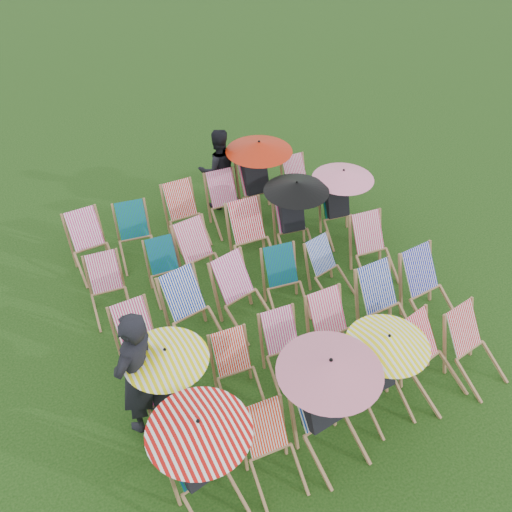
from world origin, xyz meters
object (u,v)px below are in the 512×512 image
deckchair_29 (300,182)px  person_rear (218,169)px  person_left (137,373)px  deckchair_5 (476,349)px  deckchair_0 (204,464)px

deckchair_29 → person_rear: bearing=159.7°
person_left → deckchair_5: bearing=126.4°
deckchair_0 → deckchair_5: 3.96m
deckchair_0 → person_left: bearing=90.9°
deckchair_29 → person_rear: size_ratio=0.52×
deckchair_29 → person_left: person_left is taller
deckchair_5 → person_rear: 5.48m
deckchair_29 → person_left: bearing=-139.6°
deckchair_5 → deckchair_29: (0.19, 4.71, -0.06)m
deckchair_29 → person_rear: person_rear is taller
deckchair_0 → deckchair_5: bearing=-11.1°
deckchair_29 → person_rear: 1.59m
deckchair_5 → deckchair_29: bearing=80.8°
deckchair_5 → person_left: size_ratio=0.50×
deckchair_0 → deckchair_29: deckchair_0 is taller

